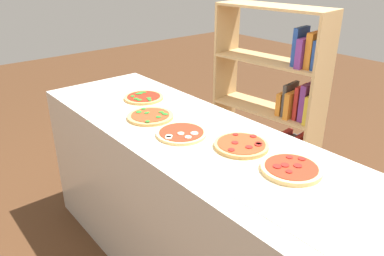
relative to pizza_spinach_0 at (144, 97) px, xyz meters
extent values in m
cube|color=beige|center=(0.58, -0.08, -0.49)|extent=(2.26, 0.71, 0.95)
cube|color=beige|center=(0.58, -0.08, -0.01)|extent=(2.11, 0.52, 0.00)
cylinder|color=tan|center=(0.00, 0.00, 0.00)|extent=(0.25, 0.25, 0.02)
cylinder|color=#AD2314|center=(0.00, 0.00, 0.01)|extent=(0.21, 0.21, 0.00)
ellipsoid|color=#286B23|center=(-0.07, 0.00, 0.01)|extent=(0.02, 0.04, 0.00)
ellipsoid|color=#286B23|center=(-0.05, 0.00, 0.01)|extent=(0.05, 0.06, 0.00)
ellipsoid|color=#286B23|center=(-0.06, 0.04, 0.01)|extent=(0.06, 0.06, 0.00)
ellipsoid|color=#286B23|center=(0.09, -0.01, 0.01)|extent=(0.05, 0.04, 0.00)
ellipsoid|color=#286B23|center=(0.02, -0.07, 0.01)|extent=(0.04, 0.04, 0.00)
ellipsoid|color=#286B23|center=(0.06, 0.00, 0.01)|extent=(0.05, 0.05, 0.00)
ellipsoid|color=#286B23|center=(-0.06, 0.02, 0.01)|extent=(0.04, 0.05, 0.00)
ellipsoid|color=#286B23|center=(0.05, -0.06, 0.01)|extent=(0.04, 0.04, 0.00)
ellipsoid|color=#286B23|center=(-0.04, -0.06, 0.01)|extent=(0.05, 0.04, 0.00)
cylinder|color=tan|center=(0.29, -0.14, 0.00)|extent=(0.26, 0.26, 0.02)
cylinder|color=red|center=(0.29, -0.14, 0.01)|extent=(0.22, 0.22, 0.00)
ellipsoid|color=#286B23|center=(0.35, -0.13, 0.01)|extent=(0.04, 0.04, 0.00)
ellipsoid|color=#286B23|center=(0.30, -0.08, 0.01)|extent=(0.04, 0.04, 0.00)
ellipsoid|color=#286B23|center=(0.20, -0.13, 0.01)|extent=(0.04, 0.03, 0.00)
ellipsoid|color=#286B23|center=(0.34, -0.08, 0.01)|extent=(0.05, 0.04, 0.00)
ellipsoid|color=#286B23|center=(0.22, -0.17, 0.01)|extent=(0.06, 0.05, 0.00)
ellipsoid|color=#286B23|center=(0.26, -0.14, 0.01)|extent=(0.04, 0.04, 0.00)
ellipsoid|color=#286B23|center=(0.36, -0.21, 0.01)|extent=(0.04, 0.04, 0.00)
cylinder|color=#E5C17F|center=(0.58, -0.15, 0.00)|extent=(0.26, 0.26, 0.02)
cylinder|color=red|center=(0.58, -0.15, 0.01)|extent=(0.23, 0.23, 0.00)
cylinder|color=#EFE5CC|center=(0.65, -0.16, 0.01)|extent=(0.03, 0.03, 0.00)
cylinder|color=#EFE5CC|center=(0.64, -0.11, 0.01)|extent=(0.04, 0.04, 0.00)
cylinder|color=#EFE5CC|center=(0.60, -0.16, 0.01)|extent=(0.03, 0.03, 0.00)
cylinder|color=#EFE5CC|center=(0.59, -0.23, 0.01)|extent=(0.04, 0.04, 0.00)
cylinder|color=#EFE5CC|center=(0.60, -0.24, 0.01)|extent=(0.03, 0.03, 0.00)
cylinder|color=tan|center=(0.87, -0.01, 0.00)|extent=(0.26, 0.26, 0.02)
cylinder|color=red|center=(0.87, -0.01, 0.01)|extent=(0.23, 0.23, 0.00)
cylinder|color=maroon|center=(0.92, -0.01, 0.01)|extent=(0.03, 0.03, 0.00)
cylinder|color=maroon|center=(0.85, 0.09, 0.01)|extent=(0.03, 0.03, 0.00)
cylinder|color=maroon|center=(0.93, 0.04, 0.01)|extent=(0.04, 0.04, 0.00)
cylinder|color=maroon|center=(0.92, 0.05, 0.01)|extent=(0.03, 0.03, 0.00)
cylinder|color=maroon|center=(0.78, 0.04, 0.01)|extent=(0.03, 0.03, 0.00)
cylinder|color=maroon|center=(0.85, -0.03, 0.01)|extent=(0.03, 0.03, 0.00)
cylinder|color=maroon|center=(0.89, -0.10, 0.01)|extent=(0.03, 0.03, 0.00)
cylinder|color=#E5C17F|center=(1.16, -0.01, 0.00)|extent=(0.26, 0.26, 0.02)
cylinder|color=red|center=(1.16, -0.01, 0.01)|extent=(0.22, 0.22, 0.00)
cylinder|color=maroon|center=(1.18, -0.05, 0.02)|extent=(0.03, 0.03, 0.00)
cylinder|color=maroon|center=(1.13, -0.02, 0.02)|extent=(0.04, 0.04, 0.00)
cylinder|color=maroon|center=(1.17, 0.01, 0.02)|extent=(0.04, 0.04, 0.00)
cylinder|color=maroon|center=(1.15, 0.08, 0.02)|extent=(0.03, 0.03, 0.00)
cylinder|color=maroon|center=(1.10, 0.05, 0.02)|extent=(0.03, 0.03, 0.00)
cylinder|color=maroon|center=(1.12, -0.06, 0.02)|extent=(0.04, 0.04, 0.00)
cube|color=tan|center=(0.68, 0.94, -0.22)|extent=(0.05, 0.28, 1.49)
cube|color=tan|center=(-0.12, 0.85, -0.22)|extent=(0.05, 0.28, 1.49)
cube|color=tan|center=(0.28, 0.90, -0.95)|extent=(0.81, 0.36, 0.02)
cube|color=#47423D|center=(0.64, 0.94, -0.85)|extent=(0.07, 0.22, 0.18)
cube|color=#2D753D|center=(0.59, 0.93, -0.85)|extent=(0.06, 0.20, 0.20)
cube|color=orange|center=(0.55, 0.93, -0.83)|extent=(0.05, 0.16, 0.24)
cube|color=tan|center=(0.28, 0.90, -0.59)|extent=(0.81, 0.36, 0.02)
cube|color=#2D753D|center=(0.64, 0.94, -0.49)|extent=(0.05, 0.17, 0.18)
cube|color=#B22823|center=(0.60, 0.93, -0.45)|extent=(0.06, 0.20, 0.25)
cube|color=#234799|center=(0.54, 0.93, -0.48)|extent=(0.07, 0.24, 0.20)
cube|color=#47423D|center=(0.50, 0.92, -0.48)|extent=(0.06, 0.20, 0.19)
cube|color=#B22823|center=(0.45, 0.92, -0.47)|extent=(0.06, 0.19, 0.22)
cube|color=tan|center=(0.28, 0.90, -0.22)|extent=(0.81, 0.36, 0.02)
cube|color=gold|center=(0.64, 0.94, -0.11)|extent=(0.05, 0.22, 0.20)
cube|color=#753384|center=(0.60, 0.93, -0.08)|extent=(0.06, 0.16, 0.26)
cube|color=#B22823|center=(0.55, 0.93, -0.09)|extent=(0.05, 0.16, 0.23)
cube|color=orange|center=(0.50, 0.92, -0.12)|extent=(0.06, 0.23, 0.19)
cube|color=#47423D|center=(0.46, 0.92, -0.09)|extent=(0.05, 0.17, 0.23)
cube|color=orange|center=(0.42, 0.91, -0.13)|extent=(0.06, 0.18, 0.16)
cube|color=tan|center=(0.28, 0.90, 0.15)|extent=(0.81, 0.36, 0.02)
cube|color=#234799|center=(0.64, 0.94, 0.25)|extent=(0.06, 0.17, 0.19)
cube|color=orange|center=(0.59, 0.93, 0.27)|extent=(0.06, 0.17, 0.23)
cube|color=#753384|center=(0.55, 0.93, 0.25)|extent=(0.07, 0.23, 0.19)
cube|color=#234799|center=(0.50, 0.92, 0.28)|extent=(0.05, 0.16, 0.25)
cube|color=tan|center=(0.28, 0.90, 0.52)|extent=(0.81, 0.36, 0.02)
camera|label=1|loc=(1.95, -1.21, 0.82)|focal=35.13mm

